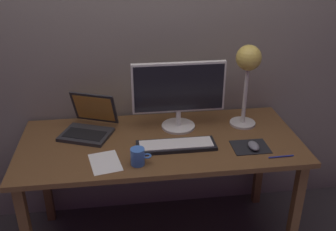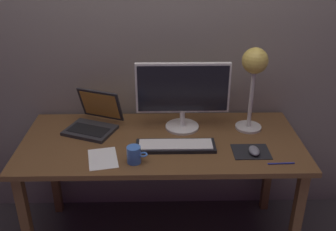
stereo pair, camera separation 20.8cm
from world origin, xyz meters
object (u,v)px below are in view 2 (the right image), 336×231
keyboard_main (175,146)px  mouse (254,151)px  desk_lamp (254,70)px  laptop (95,118)px  pen (281,163)px  coffee_mug (134,155)px  monitor (183,92)px

keyboard_main → mouse: (0.42, -0.07, 0.01)m
desk_lamp → laptop: bearing=178.0°
desk_lamp → pen: desk_lamp is taller
pen → laptop: bearing=157.1°
desk_lamp → coffee_mug: 0.83m
laptop → mouse: laptop is taller
coffee_mug → pen: (0.76, -0.03, -0.04)m
desk_lamp → pen: size_ratio=3.58×
laptop → pen: size_ratio=2.60×
desk_lamp → coffee_mug: (-0.67, -0.36, -0.33)m
laptop → monitor: bearing=-2.2°
laptop → desk_lamp: (0.93, -0.03, 0.31)m
monitor → pen: 0.68m
mouse → monitor: bearing=140.3°
keyboard_main → coffee_mug: 0.26m
desk_lamp → keyboard_main: bearing=-153.8°
desk_lamp → pen: bearing=-77.5°
coffee_mug → pen: size_ratio=0.77×
monitor → pen: bearing=-39.9°
desk_lamp → mouse: desk_lamp is taller
coffee_mug → mouse: bearing=6.1°
laptop → mouse: size_ratio=3.79×
keyboard_main → desk_lamp: desk_lamp is taller
laptop → pen: bearing=-22.9°
keyboard_main → laptop: 0.54m
monitor → mouse: size_ratio=5.71×
keyboard_main → laptop: laptop is taller
desk_lamp → mouse: bearing=-95.9°
monitor → coffee_mug: monitor is taller
laptop → desk_lamp: 0.98m
keyboard_main → mouse: 0.43m
monitor → mouse: (0.37, -0.31, -0.21)m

